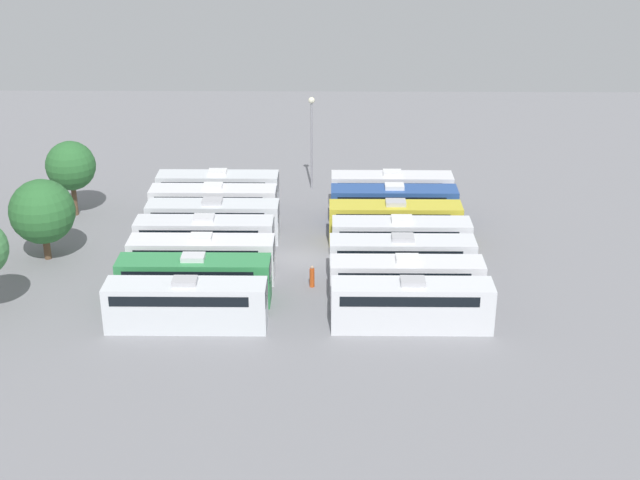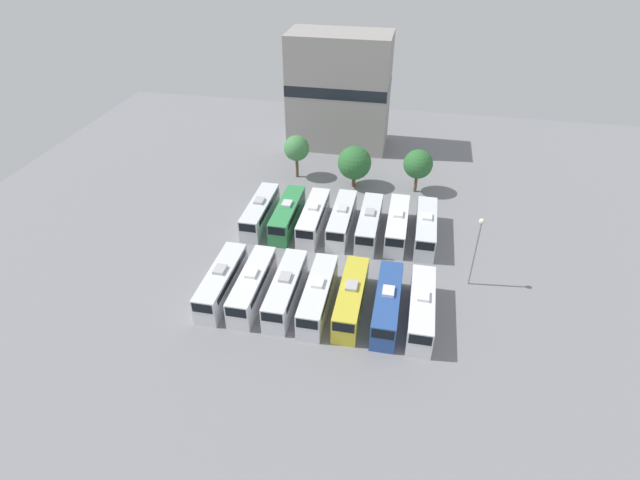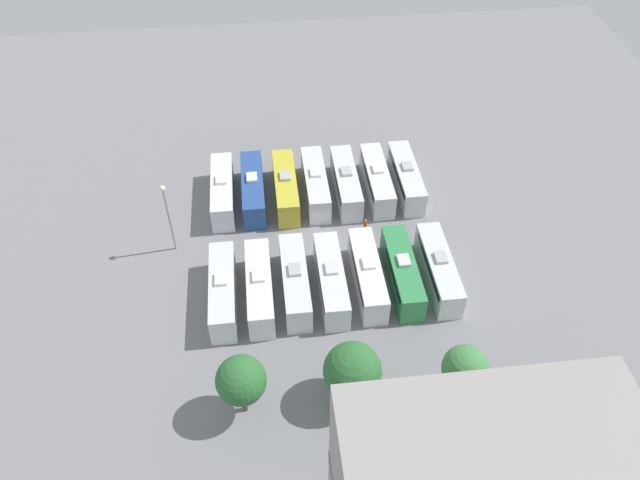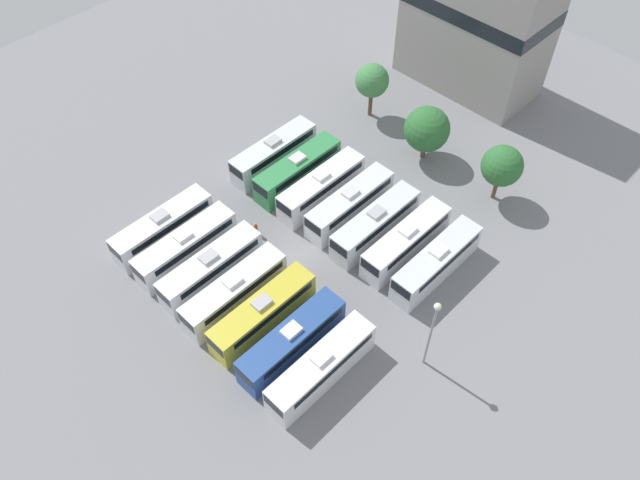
{
  "view_description": "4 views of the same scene",
  "coord_description": "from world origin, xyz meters",
  "px_view_note": "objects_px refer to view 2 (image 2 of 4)",
  "views": [
    {
      "loc": [
        -63.19,
        -2.13,
        28.9
      ],
      "look_at": [
        -0.45,
        -1.44,
        1.83
      ],
      "focal_mm": 50.0,
      "sensor_mm": 36.0,
      "label": 1
    },
    {
      "loc": [
        8.15,
        -47.01,
        36.89
      ],
      "look_at": [
        -1.34,
        0.09,
        3.31
      ],
      "focal_mm": 28.0,
      "sensor_mm": 36.0,
      "label": 2
    },
    {
      "loc": [
        5.98,
        48.83,
        48.42
      ],
      "look_at": [
        0.53,
        1.49,
        1.47
      ],
      "focal_mm": 35.0,
      "sensor_mm": 36.0,
      "label": 3
    },
    {
      "loc": [
        28.11,
        -25.38,
        47.82
      ],
      "look_at": [
        1.75,
        1.51,
        2.56
      ],
      "focal_mm": 35.0,
      "sensor_mm": 36.0,
      "label": 4
    }
  ],
  "objects_px": {
    "bus_1": "(253,285)",
    "bus_11": "(369,223)",
    "bus_7": "(260,211)",
    "tree_0": "(297,148)",
    "bus_4": "(351,297)",
    "light_pole": "(477,242)",
    "tree_1": "(354,163)",
    "bus_2": "(286,289)",
    "tree_2": "(418,164)",
    "bus_6": "(421,308)",
    "bus_13": "(426,227)",
    "bus_5": "(387,303)",
    "bus_0": "(222,281)",
    "bus_3": "(318,294)",
    "worker_person": "(290,259)",
    "bus_9": "(314,217)",
    "bus_10": "(342,219)",
    "bus_8": "(287,214)",
    "depot_building": "(339,91)",
    "bus_12": "(397,224)"
  },
  "relations": [
    {
      "from": "bus_9",
      "to": "bus_10",
      "type": "height_order",
      "value": "same"
    },
    {
      "from": "bus_7",
      "to": "tree_0",
      "type": "distance_m",
      "value": 14.34
    },
    {
      "from": "bus_0",
      "to": "bus_6",
      "type": "relative_size",
      "value": 1.0
    },
    {
      "from": "bus_1",
      "to": "bus_11",
      "type": "bearing_deg",
      "value": 53.43
    },
    {
      "from": "bus_3",
      "to": "tree_0",
      "type": "relative_size",
      "value": 1.57
    },
    {
      "from": "bus_4",
      "to": "worker_person",
      "type": "bearing_deg",
      "value": 142.02
    },
    {
      "from": "bus_0",
      "to": "bus_4",
      "type": "xyz_separation_m",
      "value": [
        14.39,
        0.15,
        0.0
      ]
    },
    {
      "from": "bus_2",
      "to": "tree_1",
      "type": "xyz_separation_m",
      "value": [
        3.5,
        27.31,
        2.16
      ]
    },
    {
      "from": "bus_3",
      "to": "worker_person",
      "type": "xyz_separation_m",
      "value": [
        -4.84,
        6.77,
        -0.99
      ]
    },
    {
      "from": "bus_1",
      "to": "depot_building",
      "type": "bearing_deg",
      "value": 86.95
    },
    {
      "from": "bus_7",
      "to": "bus_0",
      "type": "bearing_deg",
      "value": -89.43
    },
    {
      "from": "bus_13",
      "to": "tree_2",
      "type": "height_order",
      "value": "tree_2"
    },
    {
      "from": "bus_9",
      "to": "depot_building",
      "type": "bearing_deg",
      "value": 92.93
    },
    {
      "from": "bus_11",
      "to": "tree_0",
      "type": "relative_size",
      "value": 1.57
    },
    {
      "from": "bus_6",
      "to": "depot_building",
      "type": "height_order",
      "value": "depot_building"
    },
    {
      "from": "bus_2",
      "to": "bus_11",
      "type": "bearing_deg",
      "value": 63.74
    },
    {
      "from": "bus_3",
      "to": "bus_7",
      "type": "height_order",
      "value": "same"
    },
    {
      "from": "bus_5",
      "to": "bus_11",
      "type": "bearing_deg",
      "value": 103.77
    },
    {
      "from": "bus_5",
      "to": "tree_1",
      "type": "bearing_deg",
      "value": 105.21
    },
    {
      "from": "bus_0",
      "to": "tree_1",
      "type": "bearing_deg",
      "value": 68.6
    },
    {
      "from": "bus_4",
      "to": "bus_6",
      "type": "bearing_deg",
      "value": -1.4
    },
    {
      "from": "bus_1",
      "to": "depot_building",
      "type": "distance_m",
      "value": 42.96
    },
    {
      "from": "bus_6",
      "to": "bus_10",
      "type": "distance_m",
      "value": 18.6
    },
    {
      "from": "bus_4",
      "to": "light_pole",
      "type": "height_order",
      "value": "light_pole"
    },
    {
      "from": "bus_3",
      "to": "worker_person",
      "type": "distance_m",
      "value": 8.38
    },
    {
      "from": "light_pole",
      "to": "bus_6",
      "type": "bearing_deg",
      "value": -126.37
    },
    {
      "from": "bus_11",
      "to": "tree_1",
      "type": "xyz_separation_m",
      "value": [
        -3.8,
        12.51,
        2.16
      ]
    },
    {
      "from": "bus_13",
      "to": "tree_1",
      "type": "bearing_deg",
      "value": 132.3
    },
    {
      "from": "bus_2",
      "to": "bus_12",
      "type": "distance_m",
      "value": 18.68
    },
    {
      "from": "tree_0",
      "to": "tree_1",
      "type": "relative_size",
      "value": 1.06
    },
    {
      "from": "bus_1",
      "to": "bus_9",
      "type": "distance_m",
      "value": 15.22
    },
    {
      "from": "bus_6",
      "to": "bus_8",
      "type": "distance_m",
      "value": 23.46
    },
    {
      "from": "bus_4",
      "to": "tree_2",
      "type": "distance_m",
      "value": 28.22
    },
    {
      "from": "bus_7",
      "to": "tree_0",
      "type": "bearing_deg",
      "value": 82.87
    },
    {
      "from": "bus_4",
      "to": "bus_10",
      "type": "relative_size",
      "value": 1.0
    },
    {
      "from": "bus_11",
      "to": "tree_2",
      "type": "height_order",
      "value": "tree_2"
    },
    {
      "from": "worker_person",
      "to": "bus_5",
      "type": "bearing_deg",
      "value": -28.73
    },
    {
      "from": "bus_6",
      "to": "bus_13",
      "type": "height_order",
      "value": "same"
    },
    {
      "from": "bus_12",
      "to": "tree_1",
      "type": "distance_m",
      "value": 14.36
    },
    {
      "from": "bus_2",
      "to": "light_pole",
      "type": "distance_m",
      "value": 21.33
    },
    {
      "from": "bus_3",
      "to": "tree_1",
      "type": "height_order",
      "value": "tree_1"
    },
    {
      "from": "bus_2",
      "to": "bus_11",
      "type": "xyz_separation_m",
      "value": [
        7.3,
        14.8,
        0.0
      ]
    },
    {
      "from": "bus_11",
      "to": "tree_0",
      "type": "distance_m",
      "value": 19.25
    },
    {
      "from": "bus_13",
      "to": "light_pole",
      "type": "bearing_deg",
      "value": -57.57
    },
    {
      "from": "bus_2",
      "to": "bus_7",
      "type": "xyz_separation_m",
      "value": [
        -7.4,
        14.8,
        0.0
      ]
    },
    {
      "from": "bus_2",
      "to": "bus_10",
      "type": "distance_m",
      "value": 15.45
    },
    {
      "from": "bus_7",
      "to": "bus_8",
      "type": "height_order",
      "value": "same"
    },
    {
      "from": "bus_10",
      "to": "bus_13",
      "type": "height_order",
      "value": "same"
    },
    {
      "from": "bus_4",
      "to": "tree_0",
      "type": "xyz_separation_m",
      "value": [
        -12.8,
        28.67,
        3.05
      ]
    },
    {
      "from": "tree_0",
      "to": "tree_1",
      "type": "bearing_deg",
      "value": -8.65
    }
  ]
}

